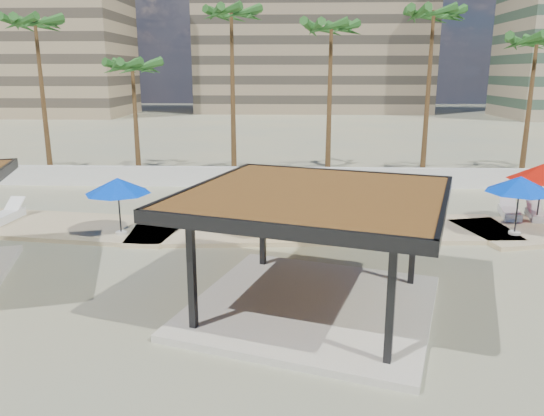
% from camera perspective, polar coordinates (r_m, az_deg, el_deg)
% --- Properties ---
extents(ground, '(200.00, 200.00, 0.00)m').
position_cam_1_polar(ground, '(16.21, -0.63, -9.77)').
color(ground, tan).
rests_on(ground, ground).
extents(promenade, '(44.45, 7.97, 0.24)m').
position_cam_1_polar(promenade, '(23.42, 5.19, -1.95)').
color(promenade, '#C6B284').
rests_on(promenade, ground).
extents(boundary_wall, '(56.00, 0.30, 1.20)m').
position_cam_1_polar(boundary_wall, '(31.36, 0.79, 3.34)').
color(boundary_wall, silver).
rests_on(boundary_wall, ground).
extents(building_west, '(34.00, 16.00, 32.40)m').
position_cam_1_polar(building_west, '(93.54, -26.45, 18.34)').
color(building_west, '#937F60').
rests_on(building_west, ground).
extents(building_mid, '(38.00, 16.00, 30.40)m').
position_cam_1_polar(building_mid, '(93.13, 4.43, 19.13)').
color(building_mid, '#847259').
rests_on(building_mid, ground).
extents(pavilion_central, '(8.71, 8.71, 3.51)m').
position_cam_1_polar(pavilion_central, '(14.86, 4.51, -3.47)').
color(pavilion_central, beige).
rests_on(pavilion_central, ground).
extents(umbrella_b, '(3.28, 3.28, 2.58)m').
position_cam_1_polar(umbrella_b, '(21.00, 1.26, 2.77)').
color(umbrella_b, beige).
rests_on(umbrella_b, promenade).
extents(umbrella_c, '(3.78, 3.78, 2.61)m').
position_cam_1_polar(umbrella_c, '(25.85, 27.11, 3.46)').
color(umbrella_c, beige).
rests_on(umbrella_c, promenade).
extents(umbrella_d, '(2.93, 2.93, 2.42)m').
position_cam_1_polar(umbrella_d, '(23.48, 25.13, 2.30)').
color(umbrella_d, beige).
rests_on(umbrella_d, promenade).
extents(umbrella_f, '(2.91, 2.91, 2.35)m').
position_cam_1_polar(umbrella_f, '(22.17, -16.26, 2.30)').
color(umbrella_f, beige).
rests_on(umbrella_f, promenade).
extents(lounger_a, '(0.88, 2.29, 0.85)m').
position_cam_1_polar(lounger_a, '(26.59, -26.71, -0.74)').
color(lounger_a, white).
rests_on(lounger_a, promenade).
extents(lounger_b, '(1.04, 2.04, 0.74)m').
position_cam_1_polar(lounger_b, '(26.92, 26.51, -0.61)').
color(lounger_b, white).
rests_on(lounger_b, promenade).
extents(lounger_d, '(1.15, 2.32, 0.84)m').
position_cam_1_polar(lounger_d, '(26.78, 24.18, -0.37)').
color(lounger_d, white).
rests_on(lounger_d, promenade).
extents(palm_b, '(3.00, 3.00, 10.37)m').
position_cam_1_polar(palm_b, '(37.06, -24.08, 17.13)').
color(palm_b, brown).
rests_on(palm_b, ground).
extents(palm_c, '(3.00, 3.00, 7.80)m').
position_cam_1_polar(palm_c, '(34.28, -14.78, 14.13)').
color(palm_c, brown).
rests_on(palm_c, ground).
extents(palm_d, '(3.00, 3.00, 10.89)m').
position_cam_1_polar(palm_d, '(34.00, -4.39, 19.45)').
color(palm_d, brown).
rests_on(palm_d, ground).
extents(palm_e, '(3.00, 3.00, 10.03)m').
position_cam_1_polar(palm_e, '(33.31, 6.39, 18.11)').
color(palm_e, brown).
rests_on(palm_e, ground).
extents(palm_f, '(3.00, 3.00, 10.79)m').
position_cam_1_polar(palm_f, '(34.49, 16.95, 18.67)').
color(palm_f, brown).
rests_on(palm_f, ground).
extents(palm_g, '(3.00, 3.00, 9.21)m').
position_cam_1_polar(palm_g, '(35.94, 26.56, 15.24)').
color(palm_g, brown).
rests_on(palm_g, ground).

